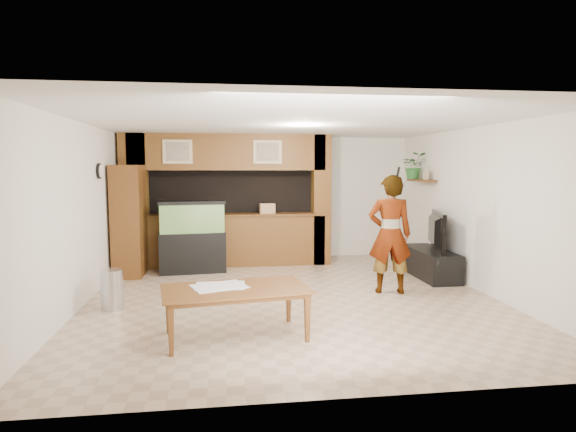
{
  "coord_description": "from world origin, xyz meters",
  "views": [
    {
      "loc": [
        -1.0,
        -7.06,
        1.97
      ],
      "look_at": [
        0.03,
        0.6,
        1.17
      ],
      "focal_mm": 30.0,
      "sensor_mm": 36.0,
      "label": 1
    }
  ],
  "objects": [
    {
      "name": "aquarium",
      "position": [
        -1.59,
        1.95,
        0.66
      ],
      "size": [
        1.21,
        0.45,
        1.34
      ],
      "rotation": [
        0.0,
        0.0,
        0.1
      ],
      "color": "black",
      "rests_on": "floor"
    },
    {
      "name": "newspaper_b",
      "position": [
        -1.07,
        -1.55,
        0.59
      ],
      "size": [
        0.71,
        0.61,
        0.01
      ],
      "primitive_type": "cube",
      "rotation": [
        0.0,
        0.0,
        0.34
      ],
      "color": "silver",
      "rests_on": "dining_table"
    },
    {
      "name": "microphone",
      "position": [
        1.6,
        -0.1,
        1.89
      ],
      "size": [
        0.04,
        0.1,
        0.16
      ],
      "primitive_type": "cylinder",
      "rotation": [
        0.44,
        0.0,
        0.0
      ],
      "color": "black",
      "rests_on": "person"
    },
    {
      "name": "tv_stand",
      "position": [
        2.65,
        0.99,
        0.25
      ],
      "size": [
        0.54,
        1.48,
        0.49
      ],
      "primitive_type": "cube",
      "color": "black",
      "rests_on": "floor"
    },
    {
      "name": "counter_box",
      "position": [
        -0.14,
        2.45,
        1.14
      ],
      "size": [
        0.31,
        0.22,
        0.2
      ],
      "primitive_type": "cube",
      "rotation": [
        0.0,
        0.0,
        0.07
      ],
      "color": "tan",
      "rests_on": "partition"
    },
    {
      "name": "pantry_cabinet",
      "position": [
        -2.7,
        1.85,
        1.0
      ],
      "size": [
        0.5,
        0.82,
        2.0
      ],
      "primitive_type": "cube",
      "color": "brown",
      "rests_on": "floor"
    },
    {
      "name": "person",
      "position": [
        1.55,
        0.06,
        0.92
      ],
      "size": [
        0.74,
        0.55,
        1.85
      ],
      "primitive_type": "imported",
      "rotation": [
        0.0,
        0.0,
        2.96
      ],
      "color": "tan",
      "rests_on": "floor"
    },
    {
      "name": "newspaper_a",
      "position": [
        -1.05,
        -1.52,
        0.59
      ],
      "size": [
        0.58,
        0.42,
        0.01
      ],
      "primitive_type": "cube",
      "rotation": [
        0.0,
        0.0,
        -0.02
      ],
      "color": "silver",
      "rests_on": "dining_table"
    },
    {
      "name": "wall_shelf",
      "position": [
        2.85,
        1.95,
        1.7
      ],
      "size": [
        0.25,
        0.9,
        0.04
      ],
      "primitive_type": "cube",
      "color": "brown",
      "rests_on": "wall_right"
    },
    {
      "name": "photo_frame",
      "position": [
        2.85,
        1.75,
        1.82
      ],
      "size": [
        0.05,
        0.15,
        0.19
      ],
      "primitive_type": "cube",
      "rotation": [
        0.0,
        0.0,
        0.13
      ],
      "color": "#C6B284",
      "rests_on": "wall_shelf"
    },
    {
      "name": "trash_can",
      "position": [
        -2.55,
        -0.3,
        0.28
      ],
      "size": [
        0.3,
        0.3,
        0.55
      ],
      "primitive_type": "cylinder",
      "color": "#B2B2B7",
      "rests_on": "floor"
    },
    {
      "name": "partition",
      "position": [
        -0.95,
        2.64,
        1.31
      ],
      "size": [
        4.2,
        0.99,
        2.6
      ],
      "color": "brown",
      "rests_on": "floor"
    },
    {
      "name": "floor",
      "position": [
        0.0,
        0.0,
        0.0
      ],
      "size": [
        6.5,
        6.5,
        0.0
      ],
      "primitive_type": "plane",
      "color": "tan",
      "rests_on": "ground"
    },
    {
      "name": "dining_table",
      "position": [
        -0.88,
        -1.67,
        0.29
      ],
      "size": [
        1.77,
        1.16,
        0.58
      ],
      "primitive_type": "imported",
      "rotation": [
        0.0,
        0.0,
        0.15
      ],
      "color": "brown",
      "rests_on": "floor"
    },
    {
      "name": "potted_plant",
      "position": [
        2.82,
        2.26,
        1.99
      ],
      "size": [
        0.57,
        0.53,
        0.53
      ],
      "primitive_type": "imported",
      "rotation": [
        0.0,
        0.0,
        -0.27
      ],
      "color": "#29672B",
      "rests_on": "wall_shelf"
    },
    {
      "name": "wall_clock",
      "position": [
        -2.97,
        1.0,
        1.9
      ],
      "size": [
        0.05,
        0.25,
        0.25
      ],
      "color": "black",
      "rests_on": "wall_left"
    },
    {
      "name": "wall_right",
      "position": [
        3.0,
        0.0,
        1.3
      ],
      "size": [
        0.0,
        6.5,
        6.5
      ],
      "primitive_type": "plane",
      "rotation": [
        1.57,
        0.0,
        -1.57
      ],
      "color": "white",
      "rests_on": "floor"
    },
    {
      "name": "ceiling",
      "position": [
        0.0,
        0.0,
        2.6
      ],
      "size": [
        6.5,
        6.5,
        0.0
      ],
      "primitive_type": "plane",
      "color": "white",
      "rests_on": "wall_back"
    },
    {
      "name": "television",
      "position": [
        2.65,
        0.99,
        0.83
      ],
      "size": [
        0.47,
        1.18,
        0.68
      ],
      "primitive_type": "imported",
      "rotation": [
        0.0,
        0.0,
        1.3
      ],
      "color": "black",
      "rests_on": "tv_stand"
    },
    {
      "name": "wall_back",
      "position": [
        0.0,
        3.25,
        1.3
      ],
      "size": [
        6.0,
        0.0,
        6.0
      ],
      "primitive_type": "plane",
      "rotation": [
        1.57,
        0.0,
        0.0
      ],
      "color": "white",
      "rests_on": "floor"
    },
    {
      "name": "wall_left",
      "position": [
        -3.0,
        0.0,
        1.3
      ],
      "size": [
        0.0,
        6.5,
        6.5
      ],
      "primitive_type": "plane",
      "rotation": [
        1.57,
        0.0,
        1.57
      ],
      "color": "white",
      "rests_on": "floor"
    }
  ]
}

